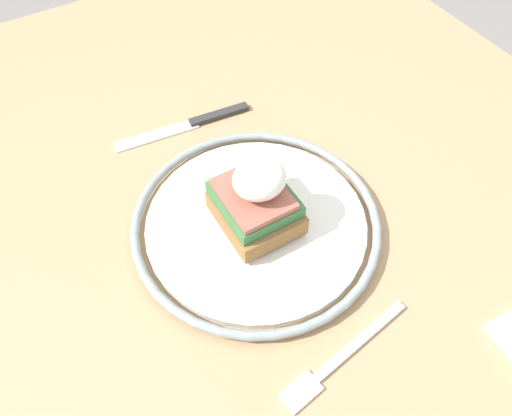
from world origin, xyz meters
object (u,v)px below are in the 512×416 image
Objects in this scene: plate at (256,223)px; knife at (194,123)px; sandwich at (256,199)px; fork at (340,358)px.

plate reaches higher than knife.
sandwich is at bearing 175.88° from knife.
sandwich is 0.49× the size of knife.
sandwich is 0.18m from fork.
knife is (0.18, -0.01, -0.05)m from sandwich.
fork is (-0.17, 0.01, -0.01)m from plate.
sandwich reaches higher than knife.
plate reaches higher than fork.
knife is (0.18, -0.01, -0.01)m from plate.
plate is 0.18m from knife.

